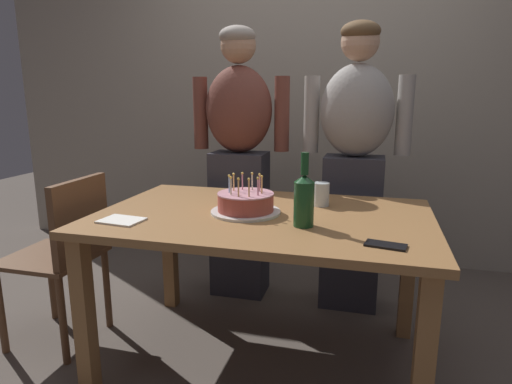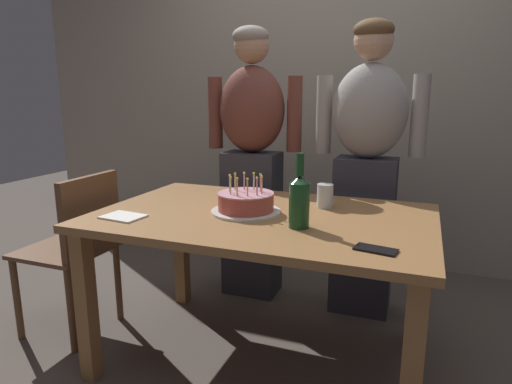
% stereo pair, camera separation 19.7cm
% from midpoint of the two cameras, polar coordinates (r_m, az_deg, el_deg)
% --- Properties ---
extents(ground_plane, '(10.00, 10.00, 0.00)m').
position_cam_midpoint_polar(ground_plane, '(2.30, 3.45, -20.94)').
color(ground_plane, '#564C44').
extents(back_wall, '(5.20, 0.10, 2.60)m').
position_cam_midpoint_polar(back_wall, '(3.43, 11.78, 12.83)').
color(back_wall, '#9E9384').
rests_on(back_wall, ground_plane).
extents(dining_table, '(1.50, 0.96, 0.74)m').
position_cam_midpoint_polar(dining_table, '(2.02, 3.69, -5.55)').
color(dining_table, olive).
rests_on(dining_table, ground_plane).
extents(birthday_cake, '(0.32, 0.32, 0.18)m').
position_cam_midpoint_polar(birthday_cake, '(1.99, 1.50, -1.50)').
color(birthday_cake, white).
rests_on(birthday_cake, dining_table).
extents(water_glass_near, '(0.08, 0.08, 0.11)m').
position_cam_midpoint_polar(water_glass_near, '(2.13, 11.60, -0.52)').
color(water_glass_near, silver).
rests_on(water_glass_near, dining_table).
extents(wine_bottle, '(0.08, 0.08, 0.30)m').
position_cam_midpoint_polar(wine_bottle, '(1.78, 8.82, -1.04)').
color(wine_bottle, '#194723').
rests_on(wine_bottle, dining_table).
extents(cell_phone, '(0.15, 0.10, 0.01)m').
position_cam_midpoint_polar(cell_phone, '(1.61, 18.76, -7.16)').
color(cell_phone, black).
rests_on(cell_phone, dining_table).
extents(napkin_stack, '(0.19, 0.15, 0.01)m').
position_cam_midpoint_polar(napkin_stack, '(1.99, -14.20, -3.16)').
color(napkin_stack, white).
rests_on(napkin_stack, dining_table).
extents(person_man_bearded, '(0.61, 0.27, 1.66)m').
position_cam_midpoint_polar(person_man_bearded, '(2.72, 1.54, 4.21)').
color(person_man_bearded, '#33333D').
rests_on(person_man_bearded, ground_plane).
extents(person_woman_cardigan, '(0.61, 0.27, 1.66)m').
position_cam_midpoint_polar(person_woman_cardigan, '(2.58, 16.34, 3.24)').
color(person_woman_cardigan, '#33333D').
rests_on(person_woman_cardigan, ground_plane).
extents(dining_chair, '(0.42, 0.42, 0.87)m').
position_cam_midpoint_polar(dining_chair, '(2.45, -20.01, -6.12)').
color(dining_chair, brown).
rests_on(dining_chair, ground_plane).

